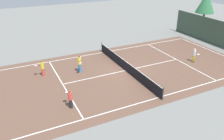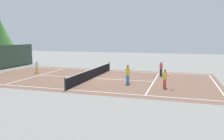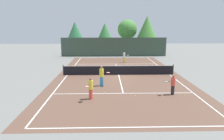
# 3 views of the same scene
# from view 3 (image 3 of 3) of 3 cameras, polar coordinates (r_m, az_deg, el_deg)

# --- Properties ---
(ground_plane) EXTENTS (80.00, 80.00, 0.00)m
(ground_plane) POSITION_cam_3_polar(r_m,az_deg,el_deg) (22.69, 1.79, -1.29)
(ground_plane) COLOR slate
(court_surface) EXTENTS (13.00, 25.00, 0.01)m
(court_surface) POSITION_cam_3_polar(r_m,az_deg,el_deg) (22.69, 1.79, -1.28)
(court_surface) COLOR brown
(court_surface) RESTS_ON ground_plane
(tennis_net) EXTENTS (11.90, 0.10, 1.10)m
(tennis_net) POSITION_cam_3_polar(r_m,az_deg,el_deg) (22.58, 1.80, -0.03)
(tennis_net) COLOR #333833
(tennis_net) RESTS_ON ground_plane
(perimeter_fence) EXTENTS (18.00, 0.12, 3.20)m
(perimeter_fence) POSITION_cam_3_polar(r_m,az_deg,el_deg) (36.25, 0.53, 6.25)
(perimeter_fence) COLOR #384C3D
(perimeter_fence) RESTS_ON ground_plane
(tree_0) EXTENTS (2.73, 2.73, 5.89)m
(tree_0) POSITION_cam_3_polar(r_m,az_deg,el_deg) (39.66, -9.99, 10.52)
(tree_0) COLOR brown
(tree_0) RESTS_ON ground_plane
(tree_1) EXTENTS (2.92, 2.92, 5.65)m
(tree_1) POSITION_cam_3_polar(r_m,az_deg,el_deg) (39.28, -1.96, 10.18)
(tree_1) COLOR brown
(tree_1) RESTS_ON ground_plane
(tree_2) EXTENTS (3.77, 3.77, 6.95)m
(tree_2) POSITION_cam_3_polar(r_m,az_deg,el_deg) (40.04, 9.46, 11.26)
(tree_2) COLOR brown
(tree_2) RESTS_ON ground_plane
(tree_3) EXTENTS (3.69, 3.69, 6.32)m
(tree_3) POSITION_cam_3_polar(r_m,az_deg,el_deg) (41.20, 4.16, 10.86)
(tree_3) COLOR brown
(tree_3) RESTS_ON ground_plane
(player_0) EXTENTS (0.89, 0.34, 1.50)m
(player_0) POSITION_cam_3_polar(r_m,az_deg,el_deg) (30.15, 3.32, 3.50)
(player_0) COLOR yellow
(player_0) RESTS_ON ground_plane
(player_1) EXTENTS (0.91, 0.44, 1.53)m
(player_1) POSITION_cam_3_polar(r_m,az_deg,el_deg) (16.69, 16.12, -3.81)
(player_1) COLOR #232328
(player_1) RESTS_ON ground_plane
(player_2) EXTENTS (0.96, 0.48, 1.75)m
(player_2) POSITION_cam_3_polar(r_m,az_deg,el_deg) (18.36, -2.82, -1.57)
(player_2) COLOR #388CD8
(player_2) RESTS_ON ground_plane
(player_3) EXTENTS (0.56, 0.92, 1.58)m
(player_3) POSITION_cam_3_polar(r_m,az_deg,el_deg) (15.14, -5.81, -4.90)
(player_3) COLOR #E54C3F
(player_3) RESTS_ON ground_plane
(tennis_ball_0) EXTENTS (0.07, 0.07, 0.07)m
(tennis_ball_0) POSITION_cam_3_polar(r_m,az_deg,el_deg) (26.16, -2.85, 0.55)
(tennis_ball_0) COLOR #CCE533
(tennis_ball_0) RESTS_ON ground_plane
(tennis_ball_1) EXTENTS (0.07, 0.07, 0.07)m
(tennis_ball_1) POSITION_cam_3_polar(r_m,az_deg,el_deg) (16.60, -1.86, -6.15)
(tennis_ball_1) COLOR #CCE533
(tennis_ball_1) RESTS_ON ground_plane
(tennis_ball_2) EXTENTS (0.07, 0.07, 0.07)m
(tennis_ball_2) POSITION_cam_3_polar(r_m,az_deg,el_deg) (31.69, 7.11, 2.48)
(tennis_ball_2) COLOR #CCE533
(tennis_ball_2) RESTS_ON ground_plane
(tennis_ball_3) EXTENTS (0.07, 0.07, 0.07)m
(tennis_ball_3) POSITION_cam_3_polar(r_m,az_deg,el_deg) (23.92, 13.00, -0.82)
(tennis_ball_3) COLOR #CCE533
(tennis_ball_3) RESTS_ON ground_plane
(tennis_ball_4) EXTENTS (0.07, 0.07, 0.07)m
(tennis_ball_4) POSITION_cam_3_polar(r_m,az_deg,el_deg) (30.18, -7.69, 1.99)
(tennis_ball_4) COLOR #CCE533
(tennis_ball_4) RESTS_ON ground_plane
(tennis_ball_5) EXTENTS (0.07, 0.07, 0.07)m
(tennis_ball_5) POSITION_cam_3_polar(r_m,az_deg,el_deg) (16.04, 6.33, -6.87)
(tennis_ball_5) COLOR #CCE533
(tennis_ball_5) RESTS_ON ground_plane
(tennis_ball_6) EXTENTS (0.07, 0.07, 0.07)m
(tennis_ball_6) POSITION_cam_3_polar(r_m,az_deg,el_deg) (17.02, 19.04, -6.36)
(tennis_ball_6) COLOR #CCE533
(tennis_ball_6) RESTS_ON ground_plane
(tennis_ball_7) EXTENTS (0.07, 0.07, 0.07)m
(tennis_ball_7) POSITION_cam_3_polar(r_m,az_deg,el_deg) (26.87, 8.24, 0.75)
(tennis_ball_7) COLOR #CCE533
(tennis_ball_7) RESTS_ON ground_plane
(tennis_ball_8) EXTENTS (0.07, 0.07, 0.07)m
(tennis_ball_8) POSITION_cam_3_polar(r_m,az_deg,el_deg) (22.84, -6.29, -1.18)
(tennis_ball_8) COLOR #CCE533
(tennis_ball_8) RESTS_ON ground_plane
(tennis_ball_9) EXTENTS (0.07, 0.07, 0.07)m
(tennis_ball_9) POSITION_cam_3_polar(r_m,az_deg,el_deg) (28.40, 5.55, 1.42)
(tennis_ball_9) COLOR #CCE533
(tennis_ball_9) RESTS_ON ground_plane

